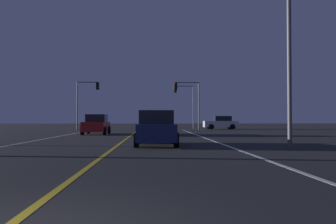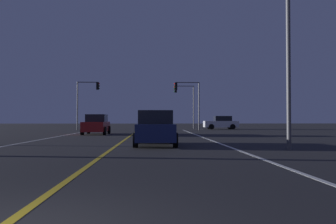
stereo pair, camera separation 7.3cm
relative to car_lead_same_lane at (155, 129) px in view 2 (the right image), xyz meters
name	(u,v)px [view 2 (the right image)]	position (x,y,z in m)	size (l,w,h in m)	color
lane_edge_right	(216,142)	(3.42, 2.29, -0.82)	(0.16, 43.43, 0.01)	silver
lane_edge_left	(24,143)	(-7.19, 2.29, -0.82)	(0.16, 43.43, 0.01)	silver
lane_center_divider	(121,142)	(-1.89, 2.29, -0.82)	(0.16, 43.43, 0.01)	gold
car_lead_same_lane	(155,129)	(0.00, 0.00, 0.00)	(2.02, 4.30, 1.70)	black
car_crossing_side	(221,123)	(8.59, 26.85, 0.00)	(4.30, 2.02, 1.70)	black
car_oncoming	(96,125)	(-4.95, 12.60, 0.00)	(2.02, 4.30, 1.70)	black
car_ahead_far	(155,125)	(0.01, 10.65, 0.00)	(2.02, 4.30, 1.70)	black
traffic_light_near_right	(187,95)	(4.00, 24.50, 3.46)	(3.10, 0.36, 5.79)	#4C4C51
traffic_light_near_left	(88,95)	(-7.97, 24.50, 3.42)	(2.71, 0.36, 5.78)	#4C4C51
traffic_light_far_right	(185,97)	(4.18, 30.00, 3.50)	(2.78, 0.36, 5.89)	#4C4C51
street_lamp_right_near	(276,17)	(5.05, -2.73, 4.77)	(2.39, 0.44, 8.91)	#4C4C51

